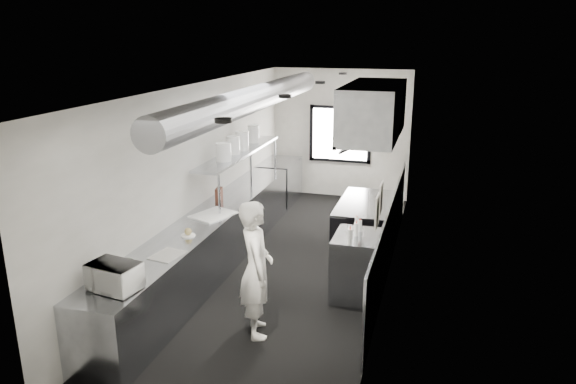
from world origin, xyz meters
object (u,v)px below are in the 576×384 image
Objects in this scene: cutting_board at (213,215)px; squeeze_bottle_e at (357,222)px; exhaust_hood at (373,111)px; squeeze_bottle_c at (356,229)px; plate_stack_b at (233,145)px; squeeze_bottle_d at (360,226)px; knife_block at (219,194)px; plate_stack_d at (253,134)px; line_cook at (256,269)px; prep_counter at (209,244)px; bottle_station at (358,266)px; deli_tub_b at (127,264)px; pass_shelf at (240,153)px; microwave at (114,276)px; squeeze_bottle_a at (350,237)px; plate_stack_c at (242,141)px; far_work_table at (280,182)px; plate_stack_a at (223,152)px; range at (364,230)px; deli_tub_a at (128,264)px; squeeze_bottle_b at (350,234)px; small_plate at (188,235)px.

cutting_board is 3.94× the size of squeeze_bottle_e.
exhaust_hood reaches higher than squeeze_bottle_c.
plate_stack_b is 1.87× the size of squeeze_bottle_d.
knife_block is 2.58m from squeeze_bottle_c.
line_cook is at bearing -70.34° from plate_stack_d.
plate_stack_d is at bearing 136.37° from squeeze_bottle_e.
line_cook is at bearing -49.28° from prep_counter.
deli_tub_b reaches higher than bottle_station.
pass_shelf is 0.93m from knife_block.
plate_stack_d is at bearing 100.35° from microwave.
bottle_station is 0.55m from squeeze_bottle_d.
squeeze_bottle_a reaches higher than squeeze_bottle_c.
squeeze_bottle_c is (2.30, -1.83, -0.74)m from plate_stack_c.
pass_shelf is at bearing 148.49° from squeeze_bottle_e.
far_work_table is 4.42m from squeeze_bottle_d.
deli_tub_b is at bearing -92.24° from plate_stack_a.
bottle_station is at bearing -59.47° from far_work_table.
far_work_table is at bearing 131.19° from range.
far_work_table is at bearing 89.34° from plate_stack_a.
deli_tub_b is 0.49× the size of plate_stack_a.
deli_tub_a is 0.76× the size of squeeze_bottle_c.
squeeze_bottle_c reaches higher than cutting_board.
bottle_station is at bearing -30.99° from knife_block.
plate_stack_c is at bearing 141.56° from squeeze_bottle_c.
exhaust_hood is at bearing -10.15° from plate_stack_c.
prep_counter is 20.93× the size of plate_stack_a.
bottle_station is 3.28m from microwave.
plate_stack_d reaches higher than deli_tub_b.
line_cook is 5.13× the size of plate_stack_d.
plate_stack_d is (0.05, 4.29, 0.78)m from deli_tub_a.
squeeze_bottle_b is (2.29, -1.67, -0.74)m from plate_stack_b.
plate_stack_d is 2.05× the size of squeeze_bottle_d.
exhaust_hood is at bearing 28.11° from prep_counter.
squeeze_bottle_a is at bearing 8.47° from small_plate.
range is 4.87× the size of plate_stack_c.
deli_tub_b is 2.98m from squeeze_bottle_c.
knife_block reaches higher than small_plate.
prep_counter is 2.64m from plate_stack_d.
deli_tub_a is at bearing -148.44° from squeeze_bottle_a.
exhaust_hood is 1.83× the size of far_work_table.
far_work_table is 4.58m from small_plate.
range is at bearing 1.36° from knife_block.
exhaust_hood is 13.14× the size of squeeze_bottle_b.
knife_block is (-0.17, 3.24, -0.04)m from microwave.
squeeze_bottle_d is (2.22, -0.08, 0.07)m from cutting_board.
plate_stack_b is at bearing 178.10° from exhaust_hood.
squeeze_bottle_a is at bearing -43.31° from plate_stack_c.
plate_stack_b is 1.49× the size of squeeze_bottle_a.
squeeze_bottle_d is (2.20, 0.81, 0.07)m from small_plate.
plate_stack_a is 0.87× the size of plate_stack_d.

